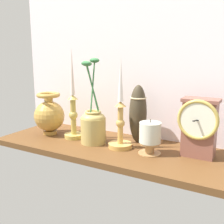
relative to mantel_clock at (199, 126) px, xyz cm
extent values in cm
cube|color=brown|center=(-32.65, -4.56, -12.64)|extent=(100.00, 36.00, 2.40)
cube|color=white|center=(-32.65, 13.94, 21.06)|extent=(120.00, 2.00, 65.00)
cube|color=brown|center=(0.00, 0.62, -1.31)|extent=(11.40, 6.96, 20.25)
cube|color=brown|center=(0.00, 0.62, 9.41)|extent=(12.77, 7.80, 1.20)
torus|color=gold|center=(0.00, -3.26, 3.03)|extent=(14.31, 1.30, 14.31)
cylinder|color=silver|center=(0.00, -3.36, 3.03)|extent=(11.97, 0.40, 11.97)
cube|color=black|center=(0.00, -3.66, 3.03)|extent=(2.55, 4.35, 0.30)
cylinder|color=tan|center=(-29.09, -5.21, -10.54)|extent=(9.55, 9.55, 1.80)
cylinder|color=tan|center=(-29.09, -5.21, -2.16)|extent=(2.19, 2.19, 14.96)
sphere|color=tan|center=(-29.09, -5.21, -1.41)|extent=(3.50, 3.50, 3.50)
cone|color=tan|center=(-29.09, -5.21, 6.32)|extent=(4.38, 4.38, 2.00)
cone|color=white|center=(-29.09, -5.21, 15.86)|extent=(2.25, 2.25, 17.08)
cylinder|color=tan|center=(-53.14, -3.92, -10.54)|extent=(8.39, 8.39, 1.80)
cylinder|color=tan|center=(-53.14, -3.92, -1.83)|extent=(2.42, 2.42, 15.62)
sphere|color=tan|center=(-53.14, -3.92, -1.05)|extent=(3.87, 3.87, 3.87)
cone|color=tan|center=(-53.14, -3.92, 6.98)|extent=(4.46, 4.46, 2.00)
cone|color=silver|center=(-53.14, -3.92, 18.16)|extent=(1.98, 1.98, 20.35)
cylinder|color=#B68A3D|center=(-66.49, -4.58, -10.64)|extent=(6.27, 6.27, 1.60)
sphere|color=#B68A3D|center=(-66.49, -4.58, -2.87)|extent=(13.94, 13.94, 13.94)
cylinder|color=#B68A3D|center=(-66.49, -4.58, 5.53)|extent=(3.90, 3.90, 2.86)
torus|color=#B68A3D|center=(-66.49, -4.58, 6.96)|extent=(10.68, 10.68, 1.93)
cylinder|color=tan|center=(-41.75, -5.44, -6.05)|extent=(10.49, 10.49, 10.77)
ellipsoid|color=tan|center=(-41.75, -5.44, -0.67)|extent=(9.97, 9.97, 4.98)
torus|color=tan|center=(-41.75, -5.44, 1.82)|extent=(6.81, 6.81, 1.04)
cylinder|color=#36723E|center=(-41.75, -5.44, 12.26)|extent=(2.01, 6.09, 20.29)
ellipsoid|color=#36723E|center=(-42.47, -2.69, 22.70)|extent=(4.40, 2.80, 2.00)
cylinder|color=#36723E|center=(-41.75, -5.44, 11.62)|extent=(4.86, 1.96, 19.25)
ellipsoid|color=#36723E|center=(-43.89, -6.12, 21.42)|extent=(4.40, 2.80, 2.00)
cylinder|color=#36723E|center=(-41.75, -5.44, 11.73)|extent=(3.09, 5.34, 19.29)
ellipsoid|color=#36723E|center=(-43.01, -7.81, 21.63)|extent=(4.40, 2.80, 2.00)
cylinder|color=#AF8350|center=(-16.31, -5.82, -9.42)|extent=(3.37, 3.37, 4.04)
cylinder|color=#AF8350|center=(-16.31, -5.82, -11.04)|extent=(8.44, 8.44, 0.80)
cylinder|color=#AF8350|center=(-16.31, -5.82, -7.40)|extent=(7.59, 7.59, 0.60)
cylinder|color=beige|center=(-16.31, -5.82, -3.18)|extent=(8.04, 8.04, 7.64)
cylinder|color=black|center=(-16.31, -5.82, 1.24)|extent=(0.30, 0.30, 1.20)
ellipsoid|color=#3D3424|center=(-26.00, 4.62, 0.76)|extent=(7.32, 7.32, 24.40)
torus|color=#CCB78C|center=(-26.00, 4.62, 7.59)|extent=(6.82, 6.82, 0.60)
camera|label=1|loc=(19.32, -97.72, 25.64)|focal=43.96mm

